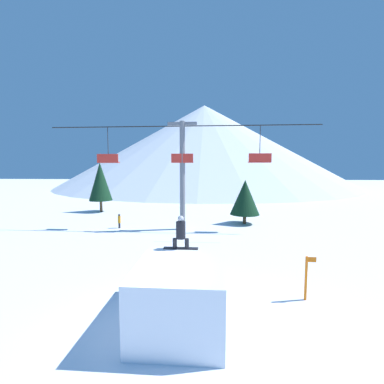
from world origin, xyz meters
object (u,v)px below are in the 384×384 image
object	(u,v)px
pine_tree_near	(245,197)
distant_skier	(119,220)
snowboarder	(181,232)
trail_marker	(306,277)
snow_ramp	(181,290)

from	to	relation	value
pine_tree_near	distant_skier	bearing A→B (deg)	-166.93
distant_skier	snowboarder	bearing A→B (deg)	-60.40
distant_skier	trail_marker	bearing A→B (deg)	-44.42
pine_tree_near	snow_ramp	bearing A→B (deg)	-104.97
snow_ramp	pine_tree_near	size ratio (longest dim) A/B	1.02
snowboarder	pine_tree_near	size ratio (longest dim) A/B	0.32
snow_ramp	trail_marker	world-z (taller)	snow_ramp
snowboarder	pine_tree_near	distance (m)	14.99
snow_ramp	pine_tree_near	world-z (taller)	pine_tree_near
pine_tree_near	trail_marker	distance (m)	13.98
pine_tree_near	trail_marker	world-z (taller)	pine_tree_near
snowboarder	trail_marker	bearing A→B (deg)	5.61
snowboarder	trail_marker	world-z (taller)	snowboarder
snowboarder	pine_tree_near	bearing A→B (deg)	73.35
trail_marker	snowboarder	bearing A→B (deg)	-174.39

